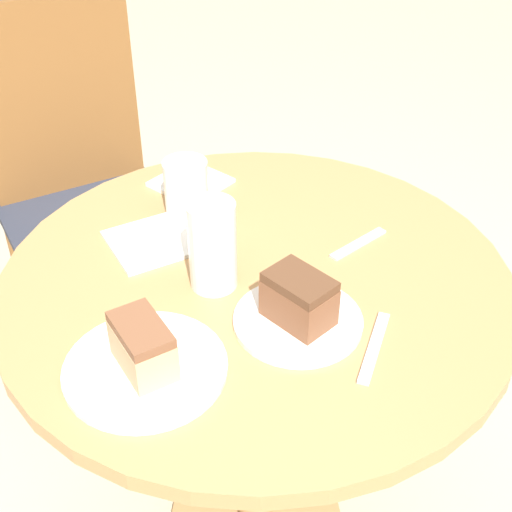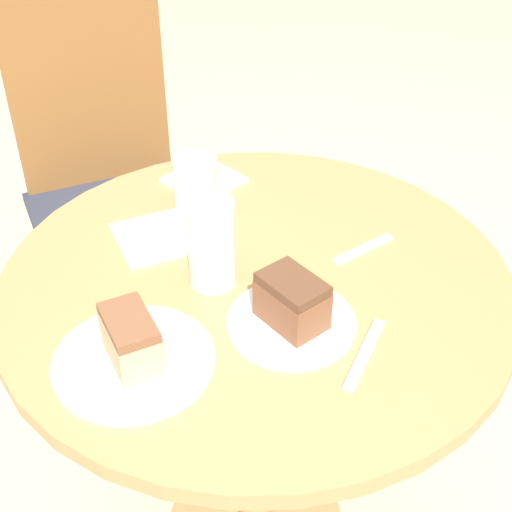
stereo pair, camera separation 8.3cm
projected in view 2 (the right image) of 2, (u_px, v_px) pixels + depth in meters
table at (256, 340)px, 1.31m from camera, size 0.88×0.88×0.75m
chair at (110, 181)px, 1.97m from camera, size 0.48×0.47×0.98m
plate_near at (291, 323)px, 1.12m from camera, size 0.20×0.20×0.01m
plate_far at (134, 361)px, 1.05m from camera, size 0.24×0.24×0.01m
cake_slice_near at (292, 301)px, 1.09m from camera, size 0.09×0.12×0.08m
cake_slice_far at (131, 339)px, 1.02m from camera, size 0.07×0.11×0.08m
glass_lemonade at (198, 188)px, 1.36m from camera, size 0.08×0.08×0.11m
glass_water at (212, 248)px, 1.17m from camera, size 0.08×0.08×0.16m
napkin_stack at (157, 237)px, 1.31m from camera, size 0.16×0.16×0.01m
fork at (365, 354)px, 1.06m from camera, size 0.14×0.11×0.00m
spoon at (363, 249)px, 1.28m from camera, size 0.13×0.03×0.00m
napkin_side at (204, 180)px, 1.47m from camera, size 0.16×0.16×0.01m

